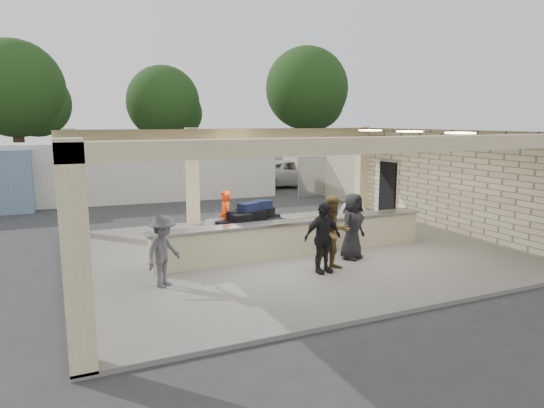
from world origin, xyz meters
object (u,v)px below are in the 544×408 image
luggage_cart (252,223)px  drum_fan (353,213)px  baggage_handler (225,219)px  car_white_a (294,173)px  baggage_counter (296,237)px  passenger_c (163,251)px  car_white_b (340,170)px  passenger_b (323,237)px  passenger_d (353,226)px  passenger_a (333,233)px  car_dark (270,170)px  container_white (142,171)px

luggage_cart → drum_fan: size_ratio=2.84×
baggage_handler → car_white_a: (8.29, 11.92, -0.16)m
baggage_counter → passenger_c: size_ratio=5.04×
car_white_a → luggage_cart: bearing=155.5°
baggage_handler → car_white_b: 17.73m
drum_fan → passenger_c: (-7.31, -3.44, 0.31)m
passenger_b → passenger_c: size_ratio=1.08×
passenger_d → baggage_handler: bearing=108.5°
drum_fan → passenger_a: (-3.19, -3.91, 0.44)m
car_white_a → car_white_b: size_ratio=1.26×
passenger_b → car_white_b: (10.78, 16.31, -0.30)m
passenger_b → car_dark: size_ratio=0.41×
passenger_c → car_dark: 20.05m
passenger_a → baggage_handler: bearing=118.4°
drum_fan → car_white_b: bearing=84.3°
passenger_b → car_dark: 18.95m
passenger_a → luggage_cart: bearing=112.5°
passenger_a → container_white: bearing=100.4°
passenger_d → car_dark: size_ratio=0.41×
drum_fan → baggage_handler: 4.96m
passenger_d → container_white: (-3.35, 13.17, 0.39)m
passenger_d → container_white: bearing=77.2°
passenger_b → car_white_b: bearing=51.5°
passenger_a → passenger_b: size_ratio=1.07×
car_dark → container_white: 9.39m
baggage_counter → passenger_b: size_ratio=4.65×
baggage_counter → passenger_b: 1.76m
luggage_cart → passenger_c: size_ratio=1.63×
car_white_a → drum_fan: bearing=170.3°
baggage_handler → passenger_a: (1.72, -3.27, 0.11)m
luggage_cart → passenger_a: bearing=-83.4°
baggage_counter → passenger_a: 1.68m
passenger_c → passenger_a: bearing=-47.5°
baggage_handler → car_white_b: bearing=138.3°
passenger_b → container_white: 14.05m
passenger_c → car_dark: passenger_c is taller
luggage_cart → passenger_c: passenger_c is taller
luggage_cart → passenger_c: 3.77m
drum_fan → passenger_a: 5.06m
baggage_handler → luggage_cart: bearing=49.5°
passenger_a → car_dark: 18.72m
baggage_counter → passenger_a: passenger_a is taller
baggage_counter → car_white_a: bearing=63.4°
car_white_a → container_white: size_ratio=0.42×
container_white → passenger_b: bearing=-78.1°
passenger_a → car_white_a: (6.57, 15.19, -0.27)m
car_white_b → passenger_c: bearing=151.4°
luggage_cart → container_white: container_white is taller
passenger_d → container_white: 13.59m
car_white_a → car_dark: size_ratio=1.24×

